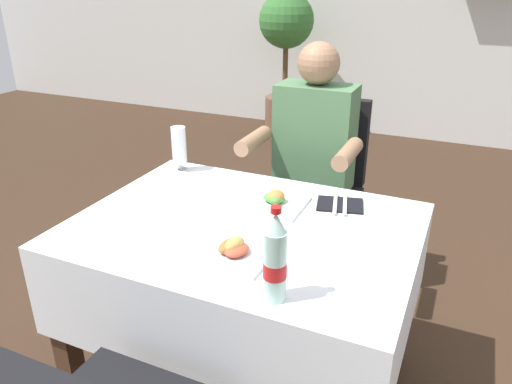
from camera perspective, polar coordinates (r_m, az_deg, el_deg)
name	(u,v)px	position (r m, az deg, el deg)	size (l,w,h in m)	color
ground_plane	(286,383)	(2.16, 3.54, -21.14)	(11.00, 11.00, 0.00)	#382619
main_dining_table	(245,265)	(1.80, -1.32, -8.40)	(1.17, 0.88, 0.73)	white
chair_far_diner_seat	(315,185)	(2.49, 6.88, 0.77)	(0.44, 0.50, 0.97)	black
seated_diner_far	(310,163)	(2.34, 6.28, 3.34)	(0.50, 0.46, 1.26)	#282D42
plate_near_camera	(234,249)	(1.53, -2.57, -6.61)	(0.24, 0.24, 0.06)	white
plate_far_diner	(275,201)	(1.84, 2.18, -1.00)	(0.22, 0.22, 0.06)	white
beer_glass_left	(179,147)	(2.16, -8.88, 5.14)	(0.07, 0.07, 0.20)	white
cola_bottle_primary	(275,260)	(1.28, 2.22, -7.84)	(0.06, 0.06, 0.27)	silver
napkin_cutlery_set	(340,204)	(1.87, 9.68, -1.42)	(0.20, 0.20, 0.01)	black
potted_plant_corner	(286,51)	(4.95, 3.45, 16.01)	(0.52, 0.52, 1.39)	brown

